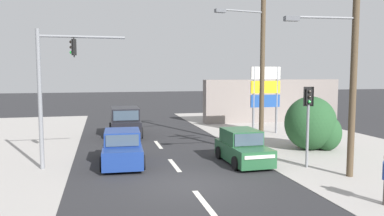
% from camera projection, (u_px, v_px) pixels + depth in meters
% --- Properties ---
extents(ground_plane, '(140.00, 140.00, 0.00)m').
position_uv_depth(ground_plane, '(190.00, 184.00, 13.97)').
color(ground_plane, '#28282B').
extents(lane_dash_near, '(0.20, 2.40, 0.01)m').
position_uv_depth(lane_dash_near, '(204.00, 202.00, 12.03)').
color(lane_dash_near, silver).
rests_on(lane_dash_near, ground).
extents(lane_dash_mid, '(0.20, 2.40, 0.01)m').
position_uv_depth(lane_dash_mid, '(174.00, 165.00, 16.87)').
color(lane_dash_mid, silver).
rests_on(lane_dash_mid, ground).
extents(lane_dash_far, '(0.20, 2.40, 0.01)m').
position_uv_depth(lane_dash_far, '(158.00, 145.00, 21.71)').
color(lane_dash_far, silver).
rests_on(lane_dash_far, ground).
extents(kerb_right_verge, '(10.00, 44.00, 0.02)m').
position_uv_depth(kerb_right_verge, '(362.00, 159.00, 18.01)').
color(kerb_right_verge, '#A39E99').
rests_on(kerb_right_verge, ground).
extents(utility_pole_foreground_right, '(3.78, 0.54, 8.69)m').
position_uv_depth(utility_pole_foreground_right, '(351.00, 59.00, 14.54)').
color(utility_pole_foreground_right, '#4C3D2B').
rests_on(utility_pole_foreground_right, ground).
extents(utility_pole_midground_right, '(3.77, 0.70, 10.30)m').
position_uv_depth(utility_pole_midground_right, '(261.00, 48.00, 20.36)').
color(utility_pole_midground_right, '#4C3D2B').
rests_on(utility_pole_midground_right, ground).
extents(traffic_signal_mast, '(3.69, 0.44, 6.00)m').
position_uv_depth(traffic_signal_mast, '(53.00, 80.00, 15.92)').
color(traffic_signal_mast, slate).
rests_on(traffic_signal_mast, ground).
extents(pedestal_signal_right_kerb, '(0.44, 0.31, 3.56)m').
position_uv_depth(pedestal_signal_right_kerb, '(308.00, 113.00, 16.19)').
color(pedestal_signal_right_kerb, slate).
rests_on(pedestal_signal_right_kerb, ground).
extents(shopping_plaza_sign, '(2.10, 0.16, 4.60)m').
position_uv_depth(shopping_plaza_sign, '(265.00, 90.00, 25.37)').
color(shopping_plaza_sign, slate).
rests_on(shopping_plaza_sign, ground).
extents(roadside_bush, '(2.95, 2.53, 2.90)m').
position_uv_depth(roadside_bush, '(313.00, 125.00, 20.16)').
color(roadside_bush, '#234C28').
rests_on(roadside_bush, ground).
extents(shopfront_wall_far, '(12.00, 1.00, 3.60)m').
position_uv_depth(shopfront_wall_far, '(272.00, 101.00, 31.86)').
color(shopfront_wall_far, gray).
rests_on(shopfront_wall_far, ground).
extents(hatchback_kerbside_parked, '(1.82, 3.66, 1.53)m').
position_uv_depth(hatchback_kerbside_parked, '(242.00, 148.00, 17.31)').
color(hatchback_kerbside_parked, '#235633').
rests_on(hatchback_kerbside_parked, ground).
extents(sedan_oncoming_mid, '(2.04, 4.31, 1.56)m').
position_uv_depth(sedan_oncoming_mid, '(122.00, 148.00, 17.13)').
color(sedan_oncoming_mid, navy).
rests_on(sedan_oncoming_mid, ground).
extents(suv_oncoming_near, '(2.12, 4.57, 1.90)m').
position_uv_depth(suv_oncoming_near, '(125.00, 122.00, 24.75)').
color(suv_oncoming_near, black).
rests_on(suv_oncoming_near, ground).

